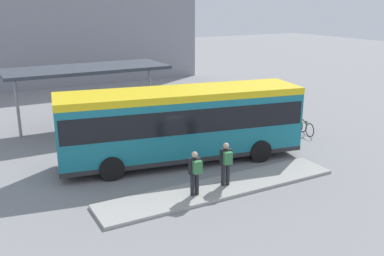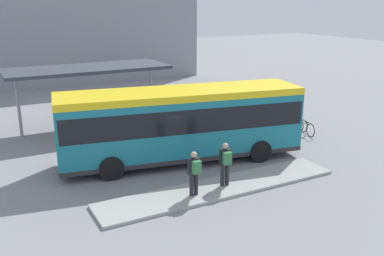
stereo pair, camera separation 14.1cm
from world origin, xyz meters
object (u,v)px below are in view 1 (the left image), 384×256
object	(u,v)px
potted_planter_near_shelter	(150,124)
potted_planter_far_side	(173,120)
pedestrian_companion	(195,171)
bicycle_orange	(287,120)
bicycle_green	(304,127)
pedestrian_waiting	(226,162)
city_bus	(182,120)
bicycle_white	(296,123)

from	to	relation	value
potted_planter_near_shelter	potted_planter_far_side	xyz separation A→B (m)	(1.30, -0.26, 0.10)
pedestrian_companion	potted_planter_far_side	size ratio (longest dim) A/B	1.23
bicycle_orange	bicycle_green	bearing A→B (deg)	-0.02
bicycle_orange	potted_planter_far_side	bearing A→B (deg)	-98.93
bicycle_green	potted_planter_far_side	distance (m)	7.15
bicycle_green	bicycle_orange	xyz separation A→B (m)	(0.26, 1.67, -0.04)
pedestrian_waiting	potted_planter_far_side	bearing A→B (deg)	0.83
city_bus	potted_planter_far_side	xyz separation A→B (m)	(1.60, 4.12, -1.21)
bicycle_orange	potted_planter_near_shelter	bearing A→B (deg)	-97.92
pedestrian_companion	potted_planter_near_shelter	bearing A→B (deg)	-12.06
pedestrian_companion	pedestrian_waiting	bearing A→B (deg)	-82.45
pedestrian_waiting	pedestrian_companion	xyz separation A→B (m)	(-1.46, -0.21, -0.02)
pedestrian_companion	bicycle_green	size ratio (longest dim) A/B	0.95
bicycle_orange	pedestrian_waiting	bearing A→B (deg)	-45.96
bicycle_orange	bicycle_white	bearing A→B (deg)	2.28
pedestrian_waiting	bicycle_orange	size ratio (longest dim) A/B	1.08
potted_planter_near_shelter	potted_planter_far_side	world-z (taller)	potted_planter_far_side
bicycle_green	potted_planter_near_shelter	bearing A→B (deg)	70.26
bicycle_white	potted_planter_far_side	world-z (taller)	potted_planter_far_side
pedestrian_waiting	city_bus	bearing A→B (deg)	13.80
pedestrian_companion	bicycle_white	world-z (taller)	pedestrian_companion
city_bus	potted_planter_near_shelter	distance (m)	4.58
bicycle_green	bicycle_orange	size ratio (longest dim) A/B	1.12
pedestrian_waiting	potted_planter_near_shelter	distance (m)	7.88
city_bus	potted_planter_near_shelter	size ratio (longest dim) A/B	9.60
pedestrian_companion	bicycle_white	bearing A→B (deg)	-62.29
potted_planter_far_side	city_bus	bearing A→B (deg)	-111.29
pedestrian_waiting	potted_planter_near_shelter	bearing A→B (deg)	10.53
bicycle_green	city_bus	bearing A→B (deg)	101.51
potted_planter_far_side	pedestrian_waiting	bearing A→B (deg)	-101.10
bicycle_white	potted_planter_far_side	xyz separation A→B (m)	(-6.28, 2.86, 0.33)
pedestrian_waiting	bicycle_green	xyz separation A→B (m)	(7.60, 3.90, -0.72)
pedestrian_waiting	bicycle_green	bearing A→B (deg)	-50.91
bicycle_green	potted_planter_near_shelter	world-z (taller)	potted_planter_near_shelter
pedestrian_companion	bicycle_white	xyz separation A→B (m)	(9.23, 4.94, -0.72)
city_bus	bicycle_orange	world-z (taller)	city_bus
bicycle_green	potted_planter_near_shelter	distance (m)	8.41
bicycle_orange	potted_planter_near_shelter	world-z (taller)	potted_planter_near_shelter
bicycle_orange	potted_planter_far_side	size ratio (longest dim) A/B	1.16
pedestrian_companion	potted_planter_near_shelter	world-z (taller)	pedestrian_companion
city_bus	bicycle_green	xyz separation A→B (m)	(7.72, 0.42, -1.53)
pedestrian_companion	potted_planter_far_side	distance (m)	8.35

